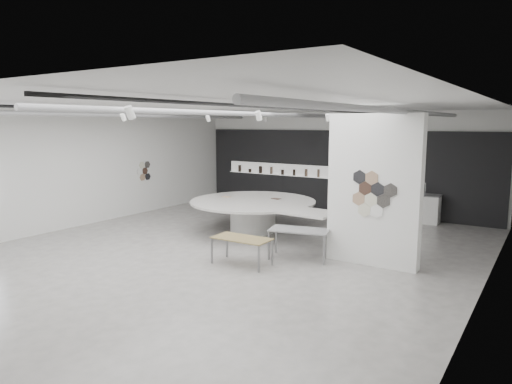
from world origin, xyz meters
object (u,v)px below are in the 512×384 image
Objects in this scene: partition_column at (374,190)px; kitchen_counter at (414,207)px; display_island at (255,211)px; sample_table_stone at (299,232)px; sample_table_wood at (242,240)px.

kitchen_counter is at bearing 94.47° from partition_column.
partition_column is 0.71× the size of display_island.
sample_table_stone is (-1.67, -0.58, -1.11)m from partition_column.
display_island is at bearing -133.22° from kitchen_counter.
display_island reaches higher than sample_table_wood.
sample_table_stone is at bearing -160.87° from partition_column.
display_island is at bearing 144.71° from sample_table_stone.
display_island is 5.72m from kitchen_counter.
sample_table_stone is at bearing 51.68° from sample_table_wood.
partition_column is 5.69m from kitchen_counter.
kitchen_counter reaches higher than display_island.
sample_table_stone is 6.23m from kitchen_counter.
sample_table_stone is 0.92× the size of kitchen_counter.
kitchen_counter is (2.16, 7.27, -0.12)m from sample_table_wood.
partition_column is 4.51m from display_island.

